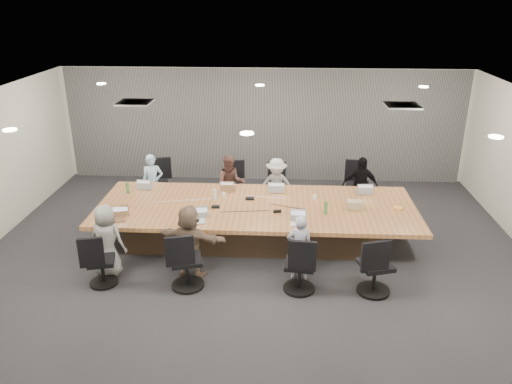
# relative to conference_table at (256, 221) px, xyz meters

# --- Properties ---
(floor) EXTENTS (10.00, 8.00, 0.00)m
(floor) POSITION_rel_conference_table_xyz_m (0.00, -0.50, -0.40)
(floor) COLOR #2B2B2F
(floor) RESTS_ON ground
(ceiling) EXTENTS (10.00, 8.00, 0.00)m
(ceiling) POSITION_rel_conference_table_xyz_m (0.00, -0.50, 2.40)
(ceiling) COLOR white
(ceiling) RESTS_ON wall_back
(wall_back) EXTENTS (10.00, 0.00, 2.80)m
(wall_back) POSITION_rel_conference_table_xyz_m (0.00, 3.50, 1.00)
(wall_back) COLOR beige
(wall_back) RESTS_ON ground
(wall_front) EXTENTS (10.00, 0.00, 2.80)m
(wall_front) POSITION_rel_conference_table_xyz_m (0.00, -4.50, 1.00)
(wall_front) COLOR beige
(wall_front) RESTS_ON ground
(curtain) EXTENTS (9.80, 0.04, 2.80)m
(curtain) POSITION_rel_conference_table_xyz_m (0.00, 3.42, 1.00)
(curtain) COLOR slate
(curtain) RESTS_ON ground
(conference_table) EXTENTS (6.00, 2.20, 0.74)m
(conference_table) POSITION_rel_conference_table_xyz_m (0.00, 0.00, 0.00)
(conference_table) COLOR #443121
(conference_table) RESTS_ON ground
(chair_0) EXTENTS (0.70, 0.70, 0.84)m
(chair_0) POSITION_rel_conference_table_xyz_m (-2.33, 1.70, 0.02)
(chair_0) COLOR black
(chair_0) RESTS_ON ground
(chair_1) EXTENTS (0.61, 0.61, 0.77)m
(chair_1) POSITION_rel_conference_table_xyz_m (-0.62, 1.70, -0.02)
(chair_1) COLOR black
(chair_1) RESTS_ON ground
(chair_2) EXTENTS (0.51, 0.51, 0.74)m
(chair_2) POSITION_rel_conference_table_xyz_m (0.36, 1.70, -0.03)
(chair_2) COLOR black
(chair_2) RESTS_ON ground
(chair_3) EXTENTS (0.66, 0.66, 0.88)m
(chair_3) POSITION_rel_conference_table_xyz_m (2.14, 1.70, 0.04)
(chair_3) COLOR black
(chair_3) RESTS_ON ground
(chair_4) EXTENTS (0.59, 0.59, 0.72)m
(chair_4) POSITION_rel_conference_table_xyz_m (-2.43, -1.70, -0.04)
(chair_4) COLOR black
(chair_4) RESTS_ON ground
(chair_5) EXTENTS (0.68, 0.68, 0.83)m
(chair_5) POSITION_rel_conference_table_xyz_m (-1.03, -1.70, 0.02)
(chair_5) COLOR black
(chair_5) RESTS_ON ground
(chair_6) EXTENTS (0.59, 0.59, 0.80)m
(chair_6) POSITION_rel_conference_table_xyz_m (0.78, -1.70, -0.00)
(chair_6) COLOR black
(chair_6) RESTS_ON ground
(chair_7) EXTENTS (0.70, 0.70, 0.83)m
(chair_7) POSITION_rel_conference_table_xyz_m (1.98, -1.70, 0.02)
(chair_7) COLOR black
(chair_7) RESTS_ON ground
(person_0) EXTENTS (0.51, 0.39, 1.26)m
(person_0) POSITION_rel_conference_table_xyz_m (-2.33, 1.35, 0.23)
(person_0) COLOR #9BC5DE
(person_0) RESTS_ON ground
(laptop_0) EXTENTS (0.30, 0.21, 0.02)m
(laptop_0) POSITION_rel_conference_table_xyz_m (-2.33, 0.80, 0.35)
(laptop_0) COLOR #B2B2B7
(laptop_0) RESTS_ON conference_table
(person_1) EXTENTS (0.69, 0.58, 1.28)m
(person_1) POSITION_rel_conference_table_xyz_m (-0.62, 1.35, 0.24)
(person_1) COLOR brown
(person_1) RESTS_ON ground
(laptop_1) EXTENTS (0.30, 0.21, 0.02)m
(laptop_1) POSITION_rel_conference_table_xyz_m (-0.62, 0.80, 0.35)
(laptop_1) COLOR #8C6647
(laptop_1) RESTS_ON conference_table
(person_2) EXTENTS (0.83, 0.52, 1.23)m
(person_2) POSITION_rel_conference_table_xyz_m (0.36, 1.35, 0.21)
(person_2) COLOR #A1A1A1
(person_2) RESTS_ON ground
(laptop_2) EXTENTS (0.34, 0.24, 0.02)m
(laptop_2) POSITION_rel_conference_table_xyz_m (0.36, 0.80, 0.35)
(laptop_2) COLOR #B2B2B7
(laptop_2) RESTS_ON conference_table
(person_3) EXTENTS (0.77, 0.34, 1.30)m
(person_3) POSITION_rel_conference_table_xyz_m (2.14, 1.35, 0.25)
(person_3) COLOR black
(person_3) RESTS_ON ground
(laptop_3) EXTENTS (0.32, 0.23, 0.02)m
(laptop_3) POSITION_rel_conference_table_xyz_m (2.14, 0.80, 0.35)
(laptop_3) COLOR #B2B2B7
(laptop_3) RESTS_ON conference_table
(person_4) EXTENTS (0.68, 0.51, 1.26)m
(person_4) POSITION_rel_conference_table_xyz_m (-2.43, -1.35, 0.23)
(person_4) COLOR gray
(person_4) RESTS_ON ground
(laptop_4) EXTENTS (0.33, 0.26, 0.02)m
(laptop_4) POSITION_rel_conference_table_xyz_m (-2.43, -0.80, 0.35)
(laptop_4) COLOR #8C6647
(laptop_4) RESTS_ON conference_table
(person_5) EXTENTS (1.25, 0.65, 1.28)m
(person_5) POSITION_rel_conference_table_xyz_m (-1.03, -1.35, 0.24)
(person_5) COLOR brown
(person_5) RESTS_ON ground
(laptop_5) EXTENTS (0.39, 0.31, 0.02)m
(laptop_5) POSITION_rel_conference_table_xyz_m (-1.03, -0.80, 0.35)
(laptop_5) COLOR #B2B2B7
(laptop_5) RESTS_ON conference_table
(person_6) EXTENTS (0.43, 0.29, 1.16)m
(person_6) POSITION_rel_conference_table_xyz_m (0.78, -1.35, 0.18)
(person_6) COLOR #9A97B3
(person_6) RESTS_ON ground
(laptop_6) EXTENTS (0.29, 0.21, 0.02)m
(laptop_6) POSITION_rel_conference_table_xyz_m (0.78, -0.80, 0.35)
(laptop_6) COLOR #B2B2B7
(laptop_6) RESTS_ON conference_table
(bottle_green_left) EXTENTS (0.08, 0.08, 0.22)m
(bottle_green_left) POSITION_rel_conference_table_xyz_m (-2.60, 0.47, 0.45)
(bottle_green_left) COLOR #427F41
(bottle_green_left) RESTS_ON conference_table
(bottle_green_right) EXTENTS (0.09, 0.09, 0.24)m
(bottle_green_right) POSITION_rel_conference_table_xyz_m (1.28, -0.33, 0.46)
(bottle_green_right) COLOR #427F41
(bottle_green_right) RESTS_ON conference_table
(bottle_clear) EXTENTS (0.07, 0.07, 0.22)m
(bottle_clear) POSITION_rel_conference_table_xyz_m (-0.81, 0.20, 0.45)
(bottle_clear) COLOR silver
(bottle_clear) RESTS_ON conference_table
(cup_white_far) EXTENTS (0.09, 0.09, 0.10)m
(cup_white_far) POSITION_rel_conference_table_xyz_m (-0.66, 0.36, 0.39)
(cup_white_far) COLOR white
(cup_white_far) RESTS_ON conference_table
(cup_white_near) EXTENTS (0.08, 0.08, 0.09)m
(cup_white_near) POSITION_rel_conference_table_xyz_m (1.12, 0.34, 0.39)
(cup_white_near) COLOR white
(cup_white_near) RESTS_ON conference_table
(mug_brown) EXTENTS (0.11, 0.11, 0.10)m
(mug_brown) POSITION_rel_conference_table_xyz_m (-2.42, -0.39, 0.39)
(mug_brown) COLOR brown
(mug_brown) RESTS_ON conference_table
(mic_left) EXTENTS (0.16, 0.11, 0.03)m
(mic_left) POSITION_rel_conference_table_xyz_m (-0.76, -0.15, 0.35)
(mic_left) COLOR black
(mic_left) RESTS_ON conference_table
(mic_right) EXTENTS (0.17, 0.12, 0.03)m
(mic_right) POSITION_rel_conference_table_xyz_m (-0.14, 0.28, 0.36)
(mic_right) COLOR black
(mic_right) RESTS_ON conference_table
(stapler) EXTENTS (0.15, 0.06, 0.06)m
(stapler) POSITION_rel_conference_table_xyz_m (0.40, -0.32, 0.37)
(stapler) COLOR black
(stapler) RESTS_ON conference_table
(canvas_bag) EXTENTS (0.30, 0.20, 0.15)m
(canvas_bag) POSITION_rel_conference_table_xyz_m (1.83, -0.05, 0.41)
(canvas_bag) COLOR tan
(canvas_bag) RESTS_ON conference_table
(snack_packet) EXTENTS (0.20, 0.19, 0.04)m
(snack_packet) POSITION_rel_conference_table_xyz_m (2.64, -0.04, 0.36)
(snack_packet) COLOR #F09B3D
(snack_packet) RESTS_ON conference_table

